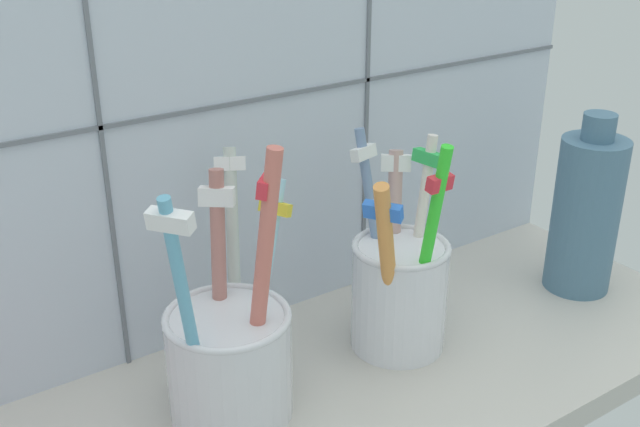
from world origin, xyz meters
TOP-DOWN VIEW (x-y plane):
  - counter_slab at (0.00, 0.00)cm, footprint 64.00×22.00cm
  - tile_wall_back at (0.00, 12.00)cm, footprint 64.00×2.20cm
  - toothbrush_cup_left at (-6.92, 1.92)cm, footprint 11.49×10.64cm
  - toothbrush_cup_right at (7.03, 1.84)cm, footprint 8.83×8.96cm
  - ceramic_vase at (25.36, 0.24)cm, footprint 5.45×5.45cm

SIDE VIEW (x-z plane):
  - counter_slab at x=0.00cm, z-range 0.00..2.00cm
  - toothbrush_cup_left at x=-6.92cm, z-range -2.85..15.95cm
  - toothbrush_cup_right at x=7.03cm, z-range -1.59..15.43cm
  - ceramic_vase at x=25.36cm, z-range 1.21..16.54cm
  - tile_wall_back at x=0.00cm, z-range 0.00..45.00cm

